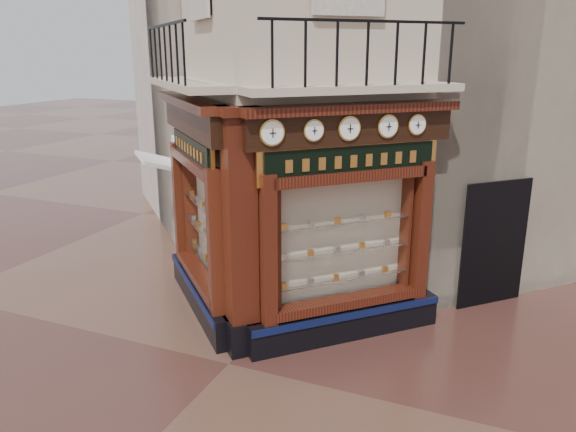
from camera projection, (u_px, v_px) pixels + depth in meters
The scene contains 15 objects.
ground at pixel (229, 364), 8.85m from camera, with size 80.00×80.00×0.00m, color #492822.
neighbour_left at pixel (293, 23), 15.85m from camera, with size 8.00×8.00×11.00m, color beige.
neighbour_right at pixel (476, 20), 14.00m from camera, with size 8.00×8.00×11.00m, color beige.
shopfront_left at pixel (199, 209), 10.21m from camera, with size 2.86×2.86×3.98m.
shopfront_right at pixel (347, 228), 9.16m from camera, with size 2.86×2.86×3.98m.
corner_pilaster at pixel (240, 238), 8.75m from camera, with size 0.85×0.85×3.98m.
balcony at pixel (266, 85), 8.98m from camera, with size 5.94×2.97×1.03m.
clock_a at pixel (272, 133), 8.03m from camera, with size 0.31×0.31×0.39m.
clock_b at pixel (314, 130), 8.27m from camera, with size 0.27×0.27×0.33m.
clock_c at pixel (349, 128), 8.48m from camera, with size 0.30×0.30×0.38m.
clock_d at pixel (388, 126), 8.73m from camera, with size 0.30×0.30×0.37m.
clock_e at pixel (417, 125), 8.92m from camera, with size 0.27×0.27×0.33m.
awning at pixel (167, 267), 12.83m from camera, with size 1.49×0.89×0.08m, color white, non-canonical shape.
signboard_left at pixel (192, 148), 9.86m from camera, with size 2.03×2.03×0.54m.
signboard_right at pixel (352, 161), 8.77m from camera, with size 2.27×2.27×0.61m.
Camera 1 is at (3.92, -6.85, 4.74)m, focal length 35.00 mm.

